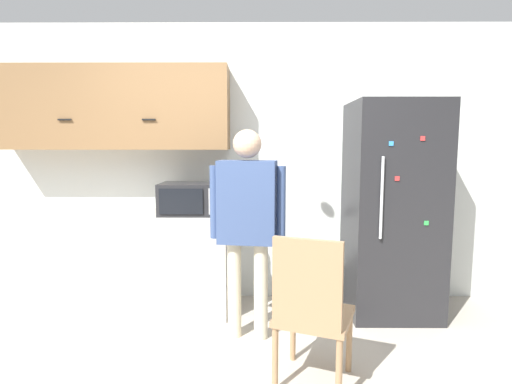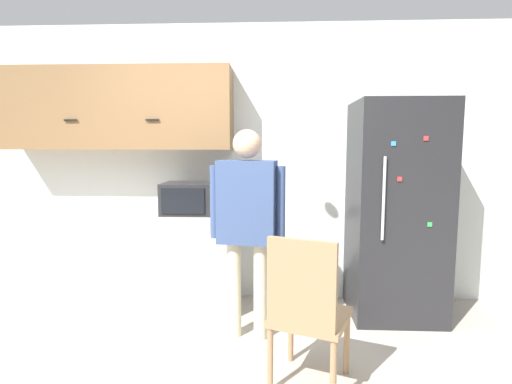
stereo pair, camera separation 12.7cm
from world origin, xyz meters
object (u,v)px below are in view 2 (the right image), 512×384
object	(u,v)px
person	(247,213)
refrigerator	(396,210)
microwave	(193,198)
chair	(306,308)

from	to	relation	value
person	refrigerator	size ratio (longest dim) A/B	0.86
person	refrigerator	bearing A→B (deg)	29.84
person	refrigerator	world-z (taller)	refrigerator
microwave	chair	distance (m)	1.60
person	chair	bearing A→B (deg)	-50.79
microwave	chair	bearing A→B (deg)	-51.58
microwave	person	bearing A→B (deg)	-43.32
microwave	person	world-z (taller)	person
microwave	refrigerator	distance (m)	1.83
microwave	refrigerator	size ratio (longest dim) A/B	0.28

